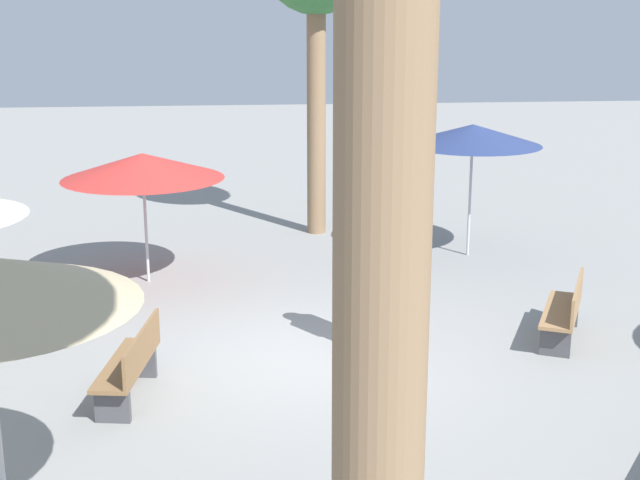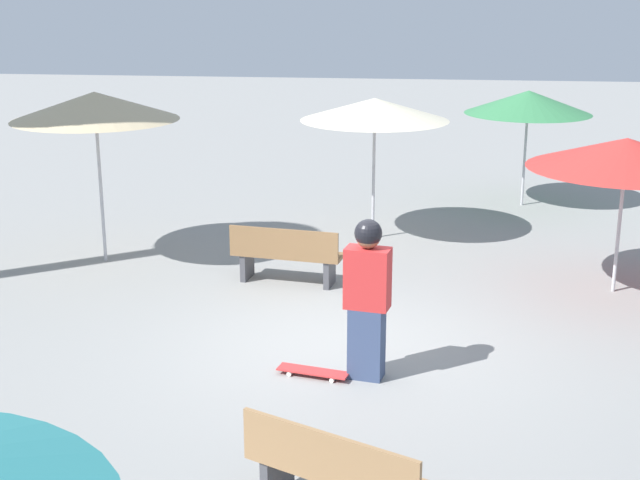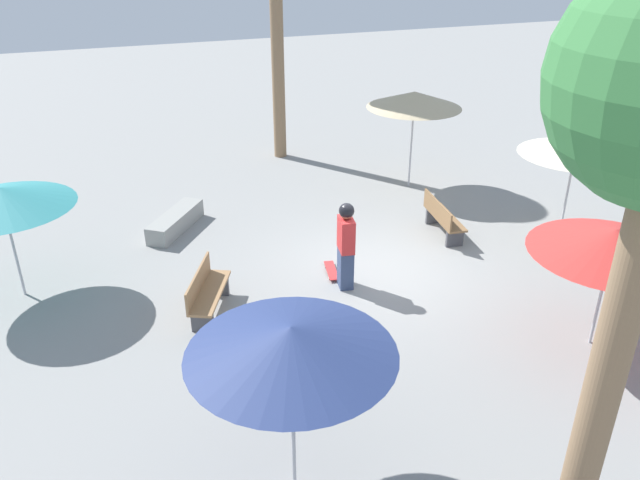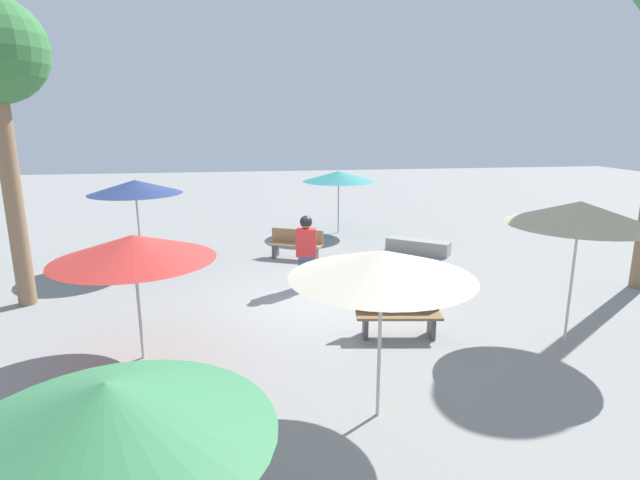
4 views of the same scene
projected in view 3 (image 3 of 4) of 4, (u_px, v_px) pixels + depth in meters
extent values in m
plane|color=gray|center=(375.00, 272.00, 12.99)|extent=(60.00, 60.00, 0.00)
cube|color=#38476B|center=(345.00, 268.00, 12.29)|extent=(0.33, 0.41, 0.81)
cube|color=red|center=(346.00, 235.00, 11.96)|extent=(0.35, 0.52, 0.67)
sphere|color=#8C6647|center=(347.00, 212.00, 11.75)|extent=(0.26, 0.26, 0.26)
sphere|color=black|center=(347.00, 211.00, 11.73)|extent=(0.30, 0.30, 0.30)
cube|color=red|center=(331.00, 270.00, 12.92)|extent=(0.37, 0.82, 0.02)
cylinder|color=silver|center=(325.00, 266.00, 13.14)|extent=(0.04, 0.06, 0.05)
cylinder|color=silver|center=(333.00, 266.00, 13.16)|extent=(0.04, 0.06, 0.05)
cylinder|color=silver|center=(329.00, 278.00, 12.70)|extent=(0.04, 0.06, 0.05)
cylinder|color=silver|center=(338.00, 277.00, 12.72)|extent=(0.04, 0.06, 0.05)
cube|color=gray|center=(176.00, 222.00, 14.70)|extent=(1.57, 1.84, 0.42)
cube|color=#47474C|center=(434.00, 215.00, 15.03)|extent=(0.40, 0.14, 0.40)
cube|color=#47474C|center=(455.00, 238.00, 13.94)|extent=(0.40, 0.14, 0.40)
cube|color=olive|center=(445.00, 218.00, 14.38)|extent=(0.68, 1.65, 0.05)
cube|color=olive|center=(437.00, 209.00, 14.25)|extent=(0.28, 1.59, 0.40)
cube|color=#47474C|center=(219.00, 286.00, 12.10)|extent=(0.39, 0.24, 0.40)
cube|color=#47474C|center=(203.00, 322.00, 10.99)|extent=(0.39, 0.24, 0.40)
cube|color=#9E754C|center=(210.00, 292.00, 11.44)|extent=(1.09, 1.63, 0.05)
cube|color=#9E754C|center=(198.00, 281.00, 11.36)|extent=(0.73, 1.46, 0.40)
cylinder|color=#B7B7BC|center=(411.00, 143.00, 16.72)|extent=(0.05, 0.05, 2.47)
cone|color=#C6B289|center=(414.00, 100.00, 16.19)|extent=(2.49, 2.49, 0.42)
cylinder|color=#B7B7BC|center=(601.00, 292.00, 10.33)|extent=(0.05, 0.05, 2.03)
cone|color=red|center=(614.00, 241.00, 9.90)|extent=(2.65, 2.65, 0.42)
cylinder|color=#B7B7BC|center=(293.00, 414.00, 7.55)|extent=(0.05, 0.05, 2.30)
cone|color=navy|center=(291.00, 341.00, 7.06)|extent=(2.48, 2.48, 0.37)
cylinder|color=#B7B7BC|center=(567.00, 192.00, 13.95)|extent=(0.05, 0.05, 2.24)
cone|color=beige|center=(576.00, 146.00, 13.48)|extent=(2.44, 2.44, 0.36)
cylinder|color=#B7B7BC|center=(13.00, 246.00, 11.73)|extent=(0.05, 0.05, 2.11)
cone|color=teal|center=(1.00, 197.00, 11.28)|extent=(2.58, 2.58, 0.37)
cylinder|color=#896B4C|center=(607.00, 372.00, 6.14)|extent=(0.37, 0.37, 5.04)
cylinder|color=#896B4C|center=(277.00, 43.00, 18.02)|extent=(0.38, 0.38, 6.83)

